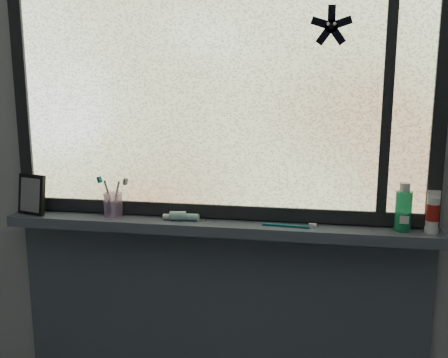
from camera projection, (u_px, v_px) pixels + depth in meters
wall_back at (218, 158)px, 1.89m from camera, size 3.00×0.01×2.50m
windowsill at (215, 227)px, 1.87m from camera, size 1.62×0.14×0.04m
sill_apron at (218, 344)px, 2.02m from camera, size 1.62×0.02×0.98m
window_pane at (217, 83)px, 1.81m from camera, size 1.50×0.01×1.00m
frame_bottom at (217, 211)px, 1.90m from camera, size 1.60×0.03×0.05m
frame_left at (22, 83)px, 1.94m from camera, size 0.05×0.03×1.10m
frame_right at (442, 83)px, 1.68m from camera, size 0.05×0.03×1.10m
frame_mullion at (388, 83)px, 1.71m from camera, size 0.03×0.03×1.00m
starfish_sticker at (331, 26)px, 1.70m from camera, size 0.15×0.02×0.15m
vanity_mirror at (32, 194)px, 1.96m from camera, size 0.14×0.10×0.16m
toothpaste_tube at (183, 216)px, 1.88m from camera, size 0.20×0.06×0.03m
toothbrush_cup at (113, 205)px, 1.93m from camera, size 0.09×0.09×0.09m
toothbrush_lying at (286, 225)px, 1.80m from camera, size 0.21×0.04×0.01m
mouthwash_bottle at (404, 207)px, 1.74m from camera, size 0.06×0.06×0.14m
cream_tube at (433, 210)px, 1.71m from camera, size 0.05×0.05×0.11m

